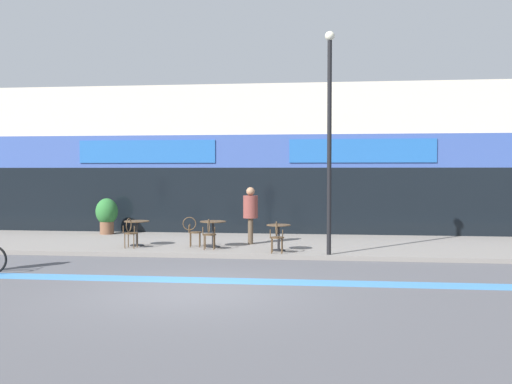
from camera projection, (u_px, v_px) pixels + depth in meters
name	position (u px, v px, depth m)	size (l,w,h in m)	color
ground_plane	(189.00, 292.00, 11.93)	(120.00, 120.00, 0.00)	#4C4C51
sidewalk_slab	(241.00, 244.00, 19.12)	(40.00, 5.50, 0.12)	slate
storefront_facade	(258.00, 162.00, 23.70)	(40.00, 4.06, 5.57)	beige
bike_lane_stripe	(202.00, 280.00, 13.18)	(36.00, 0.70, 0.01)	#3D7AB7
bistro_table_0	(137.00, 228.00, 18.28)	(0.76, 0.76, 0.76)	black
bistro_table_1	(213.00, 228.00, 17.95)	(0.78, 0.78, 0.78)	black
bistro_table_2	(279.00, 232.00, 17.16)	(0.69, 0.69, 0.75)	black
cafe_chair_0_near	(130.00, 231.00, 17.66)	(0.41, 0.58, 0.90)	#4C3823
cafe_chair_1_near	(209.00, 232.00, 17.33)	(0.43, 0.59, 0.90)	#4C3823
cafe_chair_1_side	(193.00, 230.00, 18.01)	(0.60, 0.45, 0.90)	#4C3823
cafe_chair_2_near	(277.00, 235.00, 16.54)	(0.40, 0.57, 0.90)	#4C3823
planter_pot	(107.00, 214.00, 21.58)	(0.79, 0.79, 1.29)	brown
lamp_post	(329.00, 128.00, 16.23)	(0.26, 0.26, 6.06)	black
pedestrian_near_end	(250.00, 210.00, 18.71)	(0.52, 0.52, 1.78)	#4C3D2D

